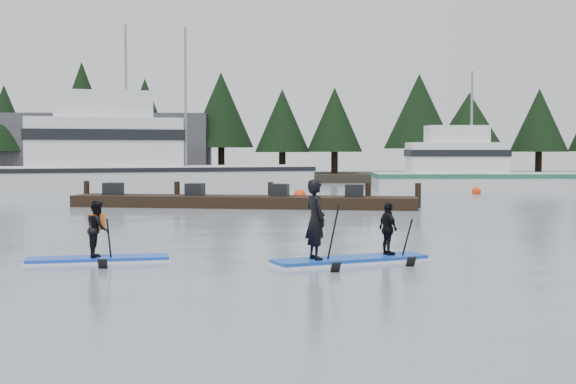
{
  "coord_description": "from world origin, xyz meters",
  "views": [
    {
      "loc": [
        -0.65,
        -17.39,
        2.34
      ],
      "look_at": [
        0.0,
        6.0,
        1.1
      ],
      "focal_mm": 50.0,
      "sensor_mm": 36.0,
      "label": 1
    }
  ],
  "objects_px": {
    "fishing_boat_large": "(133,177)",
    "fishing_boat_medium": "(475,181)",
    "paddleboard_solo": "(98,241)",
    "paddleboard_duo": "(344,236)",
    "floating_dock": "(243,202)"
  },
  "relations": [
    {
      "from": "fishing_boat_large",
      "to": "fishing_boat_medium",
      "type": "bearing_deg",
      "value": -14.5
    },
    {
      "from": "floating_dock",
      "to": "paddleboard_duo",
      "type": "bearing_deg",
      "value": -70.73
    },
    {
      "from": "floating_dock",
      "to": "paddleboard_duo",
      "type": "distance_m",
      "value": 16.21
    },
    {
      "from": "fishing_boat_large",
      "to": "paddleboard_duo",
      "type": "height_order",
      "value": "fishing_boat_large"
    },
    {
      "from": "paddleboard_solo",
      "to": "paddleboard_duo",
      "type": "xyz_separation_m",
      "value": [
        5.12,
        -0.33,
        0.13
      ]
    },
    {
      "from": "fishing_boat_medium",
      "to": "floating_dock",
      "type": "distance_m",
      "value": 19.17
    },
    {
      "from": "fishing_boat_medium",
      "to": "paddleboard_solo",
      "type": "height_order",
      "value": "fishing_boat_medium"
    },
    {
      "from": "paddleboard_duo",
      "to": "floating_dock",
      "type": "bearing_deg",
      "value": 76.96
    },
    {
      "from": "fishing_boat_large",
      "to": "paddleboard_solo",
      "type": "distance_m",
      "value": 29.34
    },
    {
      "from": "fishing_boat_medium",
      "to": "paddleboard_solo",
      "type": "bearing_deg",
      "value": -117.39
    },
    {
      "from": "floating_dock",
      "to": "paddleboard_solo",
      "type": "height_order",
      "value": "paddleboard_solo"
    },
    {
      "from": "fishing_boat_large",
      "to": "paddleboard_solo",
      "type": "height_order",
      "value": "fishing_boat_large"
    },
    {
      "from": "fishing_boat_large",
      "to": "fishing_boat_medium",
      "type": "relative_size",
      "value": 1.57
    },
    {
      "from": "fishing_boat_large",
      "to": "floating_dock",
      "type": "xyz_separation_m",
      "value": [
        6.62,
        -13.38,
        -0.57
      ]
    },
    {
      "from": "floating_dock",
      "to": "paddleboard_solo",
      "type": "relative_size",
      "value": 4.69
    }
  ]
}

